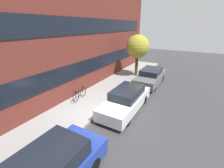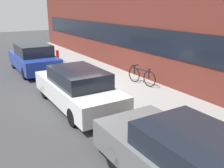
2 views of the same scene
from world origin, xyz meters
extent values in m
plane|color=#38383A|center=(0.00, 0.00, 0.00)|extent=(56.00, 56.00, 0.00)
cube|color=gray|center=(0.00, 1.46, 0.07)|extent=(28.00, 2.91, 0.14)
cube|color=maroon|center=(0.00, 3.36, 4.44)|extent=(28.00, 0.90, 8.89)
cube|color=black|center=(0.00, 2.89, 1.96)|extent=(25.76, 0.04, 1.10)
cube|color=black|center=(0.00, 2.89, 4.89)|extent=(25.76, 0.04, 1.10)
cube|color=black|center=(-4.31, -1.05, 1.21)|extent=(2.21, 1.57, 0.57)
cylinder|color=black|center=(-3.16, -1.85, 0.30)|extent=(0.60, 0.18, 0.60)
cylinder|color=black|center=(-3.16, -0.25, 0.30)|extent=(0.60, 0.18, 0.60)
cube|color=silver|center=(1.29, -1.05, 0.54)|extent=(4.49, 1.67, 0.66)
cube|color=black|center=(1.47, -1.05, 1.12)|extent=(2.33, 1.47, 0.51)
cylinder|color=black|center=(-0.10, -1.80, 0.28)|extent=(0.56, 0.18, 0.56)
cylinder|color=black|center=(-0.10, -0.30, 0.28)|extent=(0.56, 0.18, 0.56)
cylinder|color=black|center=(2.68, -1.80, 0.28)|extent=(0.56, 0.18, 0.56)
cylinder|color=black|center=(2.68, -0.30, 0.28)|extent=(0.56, 0.18, 0.56)
cube|color=slate|center=(6.51, -1.05, 0.54)|extent=(4.54, 1.76, 0.66)
cube|color=black|center=(6.69, -1.05, 1.10)|extent=(2.36, 1.55, 0.46)
cylinder|color=black|center=(5.10, -1.84, 0.28)|extent=(0.57, 0.18, 0.57)
cylinder|color=black|center=(5.10, -0.26, 0.28)|extent=(0.57, 0.18, 0.57)
cylinder|color=black|center=(7.92, -1.84, 0.28)|extent=(0.57, 0.18, 0.57)
cylinder|color=black|center=(7.92, -0.26, 0.28)|extent=(0.57, 0.18, 0.57)
torus|color=black|center=(0.33, 2.15, 0.48)|extent=(0.68, 0.13, 0.68)
torus|color=black|center=(1.26, 2.27, 0.48)|extent=(0.68, 0.13, 0.68)
cylinder|color=black|center=(0.79, 2.21, 0.79)|extent=(0.88, 0.17, 0.06)
cylinder|color=black|center=(1.21, 2.27, 0.68)|extent=(0.06, 0.06, 0.38)
cylinder|color=black|center=(0.35, 2.15, 0.68)|extent=(0.06, 0.06, 0.38)
ellipsoid|color=black|center=(1.21, 2.27, 0.90)|extent=(0.21, 0.11, 0.05)
cylinder|color=black|center=(0.35, 2.15, 0.90)|extent=(0.11, 0.44, 0.05)
cylinder|color=brown|center=(7.75, 0.77, 1.28)|extent=(0.29, 0.29, 2.27)
sphere|color=olive|center=(7.75, 0.77, 3.03)|extent=(2.23, 2.23, 2.23)
camera|label=1|loc=(-6.22, -4.34, 4.94)|focal=24.00mm
camera|label=2|loc=(9.03, -4.33, 3.43)|focal=40.00mm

